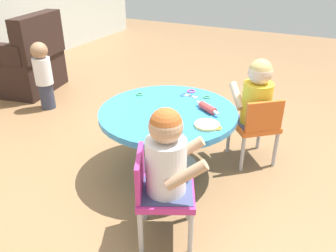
# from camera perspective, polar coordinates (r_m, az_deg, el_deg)

# --- Properties ---
(ground_plane) EXTENTS (10.00, 10.00, 0.00)m
(ground_plane) POSITION_cam_1_polar(r_m,az_deg,el_deg) (2.55, -0.00, -7.20)
(ground_plane) COLOR olive
(craft_table) EXTENTS (0.94, 0.94, 0.48)m
(craft_table) POSITION_cam_1_polar(r_m,az_deg,el_deg) (2.35, -0.00, 0.29)
(craft_table) COLOR silver
(craft_table) RESTS_ON ground
(child_chair_left) EXTENTS (0.40, 0.40, 0.54)m
(child_chair_left) POSITION_cam_1_polar(r_m,az_deg,el_deg) (1.84, -1.43, -10.89)
(child_chair_left) COLOR #B7B7BC
(child_chair_left) RESTS_ON ground
(seated_child_left) EXTENTS (0.39, 0.43, 0.51)m
(seated_child_left) POSITION_cam_1_polar(r_m,az_deg,el_deg) (1.71, -0.18, -4.97)
(seated_child_left) COLOR #3F4772
(seated_child_left) RESTS_ON ground
(child_chair_right) EXTENTS (0.42, 0.42, 0.54)m
(child_chair_right) POSITION_cam_1_polar(r_m,az_deg,el_deg) (2.57, 14.44, 0.09)
(child_chair_right) COLOR #B7B7BC
(child_chair_right) RESTS_ON ground
(seated_child_right) EXTENTS (0.44, 0.43, 0.51)m
(seated_child_right) POSITION_cam_1_polar(r_m,az_deg,el_deg) (2.50, 14.65, 5.10)
(seated_child_right) COLOR #3F4772
(seated_child_right) RESTS_ON ground
(armchair_dark) EXTENTS (0.83, 0.84, 0.85)m
(armchair_dark) POSITION_cam_1_polar(r_m,az_deg,el_deg) (4.18, -22.79, 9.60)
(armchair_dark) COLOR black
(armchair_dark) RESTS_ON ground
(toddler_standing) EXTENTS (0.17, 0.17, 0.67)m
(toddler_standing) POSITION_cam_1_polar(r_m,az_deg,el_deg) (3.58, -20.10, 8.15)
(toddler_standing) COLOR #33384C
(toddler_standing) RESTS_ON ground
(rolling_pin) EXTENTS (0.14, 0.21, 0.05)m
(rolling_pin) POSITION_cam_1_polar(r_m,az_deg,el_deg) (2.30, 6.62, 3.02)
(rolling_pin) COLOR #D83F3F
(rolling_pin) RESTS_ON craft_table
(craft_scissors) EXTENTS (0.08, 0.14, 0.01)m
(craft_scissors) POSITION_cam_1_polar(r_m,az_deg,el_deg) (2.54, 3.14, 5.15)
(craft_scissors) COLOR silver
(craft_scissors) RESTS_ON craft_table
(playdough_blob_0) EXTENTS (0.16, 0.16, 0.02)m
(playdough_blob_0) POSITION_cam_1_polar(r_m,az_deg,el_deg) (2.11, 6.53, 0.17)
(playdough_blob_0) COLOR #F2CC72
(playdough_blob_0) RESTS_ON craft_table
(cookie_cutter_0) EXTENTS (0.06, 0.06, 0.01)m
(cookie_cutter_0) POSITION_cam_1_polar(r_m,az_deg,el_deg) (2.62, 3.88, 5.83)
(cookie_cutter_0) COLOR #D83FA5
(cookie_cutter_0) RESTS_ON craft_table
(cookie_cutter_1) EXTENTS (0.05, 0.05, 0.01)m
(cookie_cutter_1) POSITION_cam_1_polar(r_m,az_deg,el_deg) (2.52, 6.48, 4.83)
(cookie_cutter_1) COLOR #4CB259
(cookie_cutter_1) RESTS_ON craft_table
(cookie_cutter_2) EXTENTS (0.06, 0.06, 0.01)m
(cookie_cutter_2) POSITION_cam_1_polar(r_m,az_deg,el_deg) (2.09, 8.16, -0.32)
(cookie_cutter_2) COLOR orange
(cookie_cutter_2) RESTS_ON craft_table
(cookie_cutter_3) EXTENTS (0.05, 0.05, 0.01)m
(cookie_cutter_3) POSITION_cam_1_polar(r_m,az_deg,el_deg) (2.56, -4.78, 5.32)
(cookie_cutter_3) COLOR #4CB259
(cookie_cutter_3) RESTS_ON craft_table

